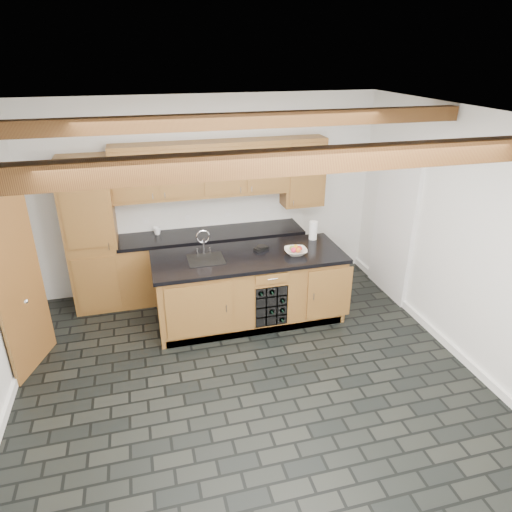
# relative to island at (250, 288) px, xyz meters

# --- Properties ---
(ground) EXTENTS (5.00, 5.00, 0.00)m
(ground) POSITION_rel_island_xyz_m (-0.31, -1.28, -0.46)
(ground) COLOR black
(ground) RESTS_ON ground
(room_shell) EXTENTS (5.01, 5.00, 5.00)m
(room_shell) POSITION_rel_island_xyz_m (-0.39, -0.75, 1.06)
(room_shell) COLOR white
(room_shell) RESTS_ON ground
(back_cabinetry) EXTENTS (3.65, 0.62, 2.20)m
(back_cabinetry) POSITION_rel_island_xyz_m (-0.68, 0.95, 0.51)
(back_cabinetry) COLOR olive
(back_cabinetry) RESTS_ON ground
(island) EXTENTS (2.48, 0.96, 0.93)m
(island) POSITION_rel_island_xyz_m (0.00, 0.00, 0.00)
(island) COLOR olive
(island) RESTS_ON ground
(faucet) EXTENTS (0.45, 0.40, 0.34)m
(faucet) POSITION_rel_island_xyz_m (-0.56, 0.05, 0.50)
(faucet) COLOR black
(faucet) RESTS_ON island
(kitchen_scale) EXTENTS (0.21, 0.17, 0.06)m
(kitchen_scale) POSITION_rel_island_xyz_m (0.19, 0.13, 0.49)
(kitchen_scale) COLOR black
(kitchen_scale) RESTS_ON island
(fruit_bowl) EXTENTS (0.33, 0.33, 0.07)m
(fruit_bowl) POSITION_rel_island_xyz_m (0.59, -0.11, 0.50)
(fruit_bowl) COLOR beige
(fruit_bowl) RESTS_ON island
(fruit_cluster) EXTENTS (0.16, 0.17, 0.07)m
(fruit_cluster) POSITION_rel_island_xyz_m (0.59, -0.11, 0.54)
(fruit_cluster) COLOR #AD1B17
(fruit_cluster) RESTS_ON fruit_bowl
(paper_towel) EXTENTS (0.11, 0.11, 0.26)m
(paper_towel) POSITION_rel_island_xyz_m (0.98, 0.32, 0.59)
(paper_towel) COLOR white
(paper_towel) RESTS_ON island
(mug) EXTENTS (0.14, 0.14, 0.11)m
(mug) POSITION_rel_island_xyz_m (-1.09, 1.04, 0.52)
(mug) COLOR white
(mug) RESTS_ON back_cabinetry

